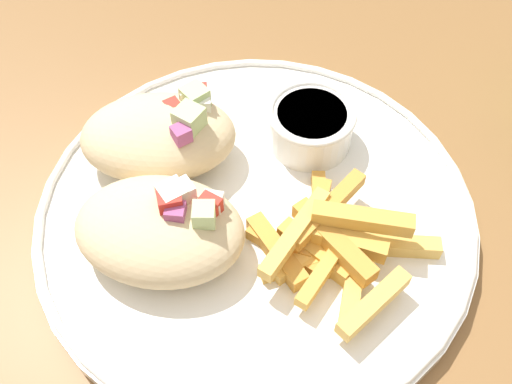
# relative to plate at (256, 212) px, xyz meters

# --- Properties ---
(table) EXTENTS (1.44, 1.44, 0.75)m
(table) POSITION_rel_plate_xyz_m (0.01, -0.00, -0.07)
(table) COLOR brown
(table) RESTS_ON ground_plane
(plate) EXTENTS (0.32, 0.32, 0.02)m
(plate) POSITION_rel_plate_xyz_m (0.00, 0.00, 0.00)
(plate) COLOR white
(plate) RESTS_ON table
(pita_sandwich_near) EXTENTS (0.12, 0.09, 0.06)m
(pita_sandwich_near) POSITION_rel_plate_xyz_m (-0.06, -0.04, 0.03)
(pita_sandwich_near) COLOR beige
(pita_sandwich_near) RESTS_ON plate
(pita_sandwich_far) EXTENTS (0.13, 0.10, 0.06)m
(pita_sandwich_far) POSITION_rel_plate_xyz_m (-0.08, 0.04, 0.03)
(pita_sandwich_far) COLOR beige
(pita_sandwich_far) RESTS_ON plate
(fries_pile) EXTENTS (0.13, 0.13, 0.04)m
(fries_pile) POSITION_rel_plate_xyz_m (0.05, -0.03, 0.02)
(fries_pile) COLOR gold
(fries_pile) RESTS_ON plate
(sauce_ramekin) EXTENTS (0.07, 0.07, 0.03)m
(sauce_ramekin) POSITION_rel_plate_xyz_m (0.03, 0.07, 0.02)
(sauce_ramekin) COLOR white
(sauce_ramekin) RESTS_ON plate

